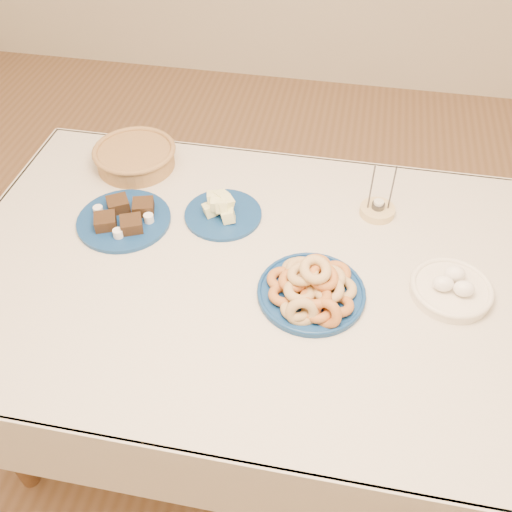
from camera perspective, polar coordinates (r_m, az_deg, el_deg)
name	(u,v)px	position (r m, az deg, el deg)	size (l,w,h in m)	color
ground	(259,409)	(2.17, 0.26, -15.09)	(5.00, 5.00, 0.00)	brown
dining_table	(259,294)	(1.64, 0.33, -3.86)	(1.71, 1.11, 0.75)	brown
donut_platter	(312,288)	(1.48, 5.63, -3.24)	(0.29, 0.29, 0.13)	navy
melon_plate	(222,209)	(1.71, -3.43, 4.69)	(0.25, 0.25, 0.08)	navy
brownie_plate	(124,218)	(1.74, -13.05, 3.71)	(0.32, 0.32, 0.05)	navy
wicker_basket	(135,156)	(1.94, -12.00, 9.73)	(0.31, 0.31, 0.07)	brown
candle_holder	(377,210)	(1.76, 12.05, 4.57)	(0.12, 0.12, 0.18)	tan
egg_bowl	(451,288)	(1.57, 18.95, -3.07)	(0.23, 0.23, 0.07)	silver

